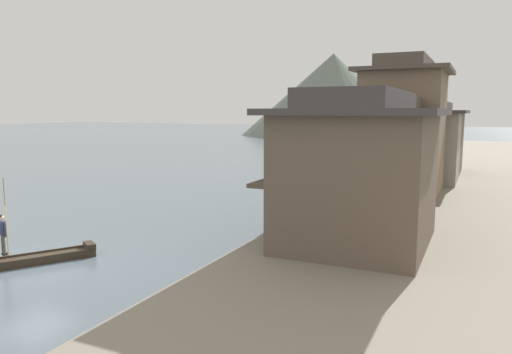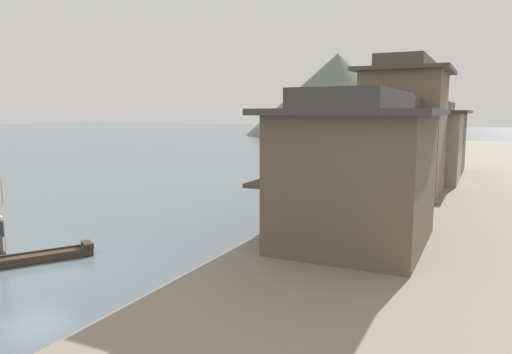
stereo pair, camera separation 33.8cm
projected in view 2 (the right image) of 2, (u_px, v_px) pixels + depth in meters
The scene contains 17 objects.
ground_plane at pixel (33, 267), 18.93m from camera, with size 400.00×400.00×0.00m, color slate.
riverbank_right at pixel (487, 183), 38.73m from camera, with size 18.00×110.00×0.73m, color gray.
boat_foreground_poled at pixel (28, 259), 19.34m from camera, with size 3.38×4.70×0.52m.
boatman_person at pixel (1, 229), 18.67m from camera, with size 0.54×0.36×3.04m.
boat_moored_nearest at pixel (377, 164), 54.54m from camera, with size 2.24×5.76×0.49m.
boat_moored_second at pixel (310, 200), 31.89m from camera, with size 1.34×4.04×0.65m.
boat_moored_third at pixel (295, 182), 40.23m from camera, with size 3.56×2.61×0.55m.
boat_moored_far at pixel (355, 178), 43.31m from camera, with size 1.57×4.76×0.39m.
house_waterfront_nearest at pixel (356, 170), 19.28m from camera, with size 6.56×7.60×6.14m.
house_waterfront_second at pixel (383, 156), 25.62m from camera, with size 6.02×6.54×6.14m.
house_waterfront_tall at pixel (403, 128), 31.29m from camera, with size 5.99×6.85×8.74m.
house_waterfront_narrow at pixel (422, 142), 37.34m from camera, with size 6.75×6.94×6.14m.
house_waterfront_far at pixel (431, 138), 43.02m from camera, with size 6.74×6.63×6.14m.
mooring_post_dock_near at pixel (264, 225), 20.69m from camera, with size 0.20×0.20×0.98m, color #473828.
mooring_post_dock_mid at pixel (322, 197), 27.81m from camera, with size 0.20×0.20×0.85m, color #473828.
mooring_post_dock_far at pixel (365, 176), 37.36m from camera, with size 0.20×0.20×0.71m, color #473828.
hill_far_west at pixel (337, 95), 124.54m from camera, with size 47.51×47.51×20.93m, color slate.
Camera 2 is at (15.89, -12.63, 6.06)m, focal length 33.71 mm.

